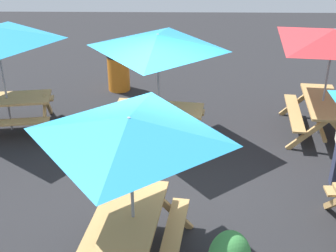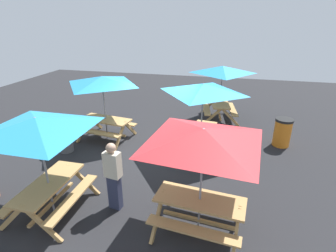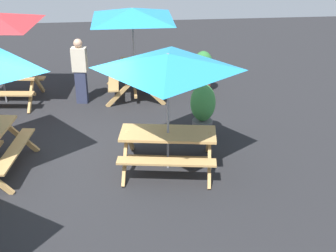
# 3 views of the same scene
# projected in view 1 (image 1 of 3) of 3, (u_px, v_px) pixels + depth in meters

# --- Properties ---
(ground_plane) EXTENTS (24.00, 24.00, 0.00)m
(ground_plane) POSITION_uv_depth(u_px,v_px,m) (162.00, 180.00, 8.56)
(ground_plane) COLOR #232326
(ground_plane) RESTS_ON ground
(picnic_table_1) EXTENTS (2.25, 2.25, 2.34)m
(picnic_table_1) POSITION_uv_depth(u_px,v_px,m) (158.00, 50.00, 8.91)
(picnic_table_1) COLOR tan
(picnic_table_1) RESTS_ON ground
(picnic_table_2) EXTENTS (2.27, 2.27, 2.34)m
(picnic_table_2) POSITION_uv_depth(u_px,v_px,m) (130.00, 139.00, 5.87)
(picnic_table_2) COLOR tan
(picnic_table_2) RESTS_ON ground
(picnic_table_3) EXTENTS (2.81, 2.81, 2.34)m
(picnic_table_3) POSITION_uv_depth(u_px,v_px,m) (333.00, 44.00, 9.21)
(picnic_table_3) COLOR tan
(picnic_table_3) RESTS_ON ground
(trash_bin_orange) EXTENTS (0.59, 0.59, 0.98)m
(trash_bin_orange) POSITION_uv_depth(u_px,v_px,m) (119.00, 71.00, 11.99)
(trash_bin_orange) COLOR orange
(trash_bin_orange) RESTS_ON ground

